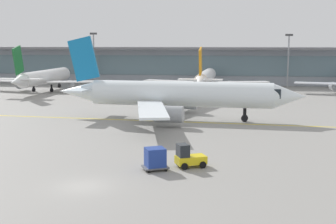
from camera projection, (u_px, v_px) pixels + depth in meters
name	position (u px, v px, depth m)	size (l,w,h in m)	color
ground_plane	(84.00, 186.00, 35.15)	(400.00, 400.00, 0.00)	gray
taxiway_centreline_stripe	(179.00, 122.00, 63.60)	(110.00, 0.36, 0.01)	yellow
terminal_concourse	(193.00, 65.00, 121.87)	(209.81, 11.00, 9.60)	#8C939E
gate_airplane_1	(45.00, 77.00, 102.99)	(28.83, 30.91, 10.27)	white
gate_airplane_2	(206.00, 78.00, 102.69)	(27.99, 30.05, 9.97)	white
taxiing_regional_jet	(178.00, 95.00, 65.11)	(35.53, 33.00, 11.77)	white
baggage_tug	(188.00, 157.00, 40.39)	(2.95, 2.48, 2.10)	yellow
cargo_dolly_lead	(155.00, 158.00, 39.43)	(2.59, 2.37, 1.94)	#595B60
apron_light_mast_1	(94.00, 56.00, 118.63)	(1.80, 0.36, 13.28)	gray
apron_light_mast_2	(288.00, 58.00, 110.94)	(1.80, 0.36, 12.82)	gray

